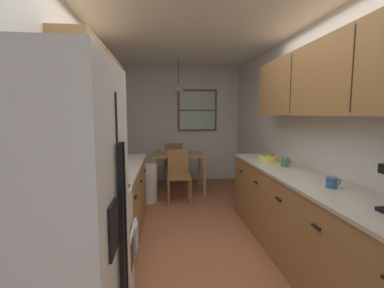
# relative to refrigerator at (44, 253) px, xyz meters

# --- Properties ---
(ground_plane) EXTENTS (12.00, 12.00, 0.00)m
(ground_plane) POSITION_rel_refrigerator_xyz_m (0.96, 2.20, -0.88)
(ground_plane) COLOR #995B3D
(wall_left) EXTENTS (0.10, 9.00, 2.55)m
(wall_left) POSITION_rel_refrigerator_xyz_m (-0.39, 2.20, 0.40)
(wall_left) COLOR silver
(wall_left) RESTS_ON ground
(wall_right) EXTENTS (0.10, 9.00, 2.55)m
(wall_right) POSITION_rel_refrigerator_xyz_m (2.31, 2.20, 0.40)
(wall_right) COLOR silver
(wall_right) RESTS_ON ground
(wall_back) EXTENTS (4.40, 0.10, 2.55)m
(wall_back) POSITION_rel_refrigerator_xyz_m (0.96, 4.85, 0.40)
(wall_back) COLOR silver
(wall_back) RESTS_ON ground
(ceiling_slab) EXTENTS (4.40, 9.00, 0.08)m
(ceiling_slab) POSITION_rel_refrigerator_xyz_m (0.96, 2.20, 1.71)
(ceiling_slab) COLOR white
(refrigerator) EXTENTS (0.71, 0.74, 1.75)m
(refrigerator) POSITION_rel_refrigerator_xyz_m (0.00, 0.00, 0.00)
(refrigerator) COLOR white
(refrigerator) RESTS_ON ground
(stove_range) EXTENTS (0.66, 0.66, 1.10)m
(stove_range) POSITION_rel_refrigerator_xyz_m (-0.04, 0.72, -0.41)
(stove_range) COLOR white
(stove_range) RESTS_ON ground
(microwave_over_range) EXTENTS (0.39, 0.62, 0.34)m
(microwave_over_range) POSITION_rel_refrigerator_xyz_m (-0.15, 0.72, 0.78)
(microwave_over_range) COLOR black
(counter_left) EXTENTS (0.64, 1.89, 0.90)m
(counter_left) POSITION_rel_refrigerator_xyz_m (-0.04, 1.99, -0.43)
(counter_left) COLOR olive
(counter_left) RESTS_ON ground
(upper_cabinets_left) EXTENTS (0.33, 1.97, 0.69)m
(upper_cabinets_left) POSITION_rel_refrigerator_xyz_m (-0.18, 1.94, 0.98)
(upper_cabinets_left) COLOR olive
(counter_right) EXTENTS (0.64, 3.23, 0.90)m
(counter_right) POSITION_rel_refrigerator_xyz_m (1.96, 1.16, -0.43)
(counter_right) COLOR olive
(counter_right) RESTS_ON ground
(upper_cabinets_right) EXTENTS (0.33, 2.91, 0.69)m
(upper_cabinets_right) POSITION_rel_refrigerator_xyz_m (2.10, 1.11, 0.97)
(upper_cabinets_right) COLOR olive
(dining_table) EXTENTS (0.97, 0.73, 0.76)m
(dining_table) POSITION_rel_refrigerator_xyz_m (0.84, 3.87, -0.25)
(dining_table) COLOR #A87F51
(dining_table) RESTS_ON ground
(dining_chair_near) EXTENTS (0.40, 0.40, 0.90)m
(dining_chair_near) POSITION_rel_refrigerator_xyz_m (0.80, 3.30, -0.38)
(dining_chair_near) COLOR olive
(dining_chair_near) RESTS_ON ground
(dining_chair_far) EXTENTS (0.40, 0.40, 0.90)m
(dining_chair_far) POSITION_rel_refrigerator_xyz_m (0.76, 4.45, -0.38)
(dining_chair_far) COLOR olive
(dining_chair_far) RESTS_ON ground
(pendant_light) EXTENTS (0.25, 0.25, 0.61)m
(pendant_light) POSITION_rel_refrigerator_xyz_m (0.84, 3.87, 1.11)
(pendant_light) COLOR black
(back_window) EXTENTS (0.88, 0.05, 0.93)m
(back_window) POSITION_rel_refrigerator_xyz_m (1.31, 4.78, 0.72)
(back_window) COLOR brown
(trash_bin) EXTENTS (0.34, 0.34, 0.65)m
(trash_bin) POSITION_rel_refrigerator_xyz_m (0.26, 3.32, -0.55)
(trash_bin) COLOR silver
(trash_bin) RESTS_ON ground
(storage_canister) EXTENTS (0.12, 0.12, 0.17)m
(storage_canister) POSITION_rel_refrigerator_xyz_m (-0.04, 1.40, 0.11)
(storage_canister) COLOR #265999
(storage_canister) RESTS_ON counter_left
(dish_towel) EXTENTS (0.02, 0.16, 0.24)m
(dish_towel) POSITION_rel_refrigerator_xyz_m (0.32, 0.89, -0.38)
(dish_towel) COLOR silver
(mug_by_coffeemaker) EXTENTS (0.13, 0.09, 0.09)m
(mug_by_coffeemaker) POSITION_rel_refrigerator_xyz_m (1.95, 0.81, 0.07)
(mug_by_coffeemaker) COLOR #335999
(mug_by_coffeemaker) RESTS_ON counter_right
(mug_spare) EXTENTS (0.12, 0.09, 0.11)m
(mug_spare) POSITION_rel_refrigerator_xyz_m (1.97, 1.73, 0.08)
(mug_spare) COLOR #3F7F4C
(mug_spare) RESTS_ON counter_right
(fruit_bowl) EXTENTS (0.26, 0.26, 0.09)m
(fruit_bowl) POSITION_rel_refrigerator_xyz_m (1.93, 2.12, 0.06)
(fruit_bowl) COLOR #E5D14C
(fruit_bowl) RESTS_ON counter_right
(table_serving_bowl) EXTENTS (0.22, 0.22, 0.06)m
(table_serving_bowl) POSITION_rel_refrigerator_xyz_m (0.94, 3.78, -0.09)
(table_serving_bowl) COLOR #4C7299
(table_serving_bowl) RESTS_ON dining_table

